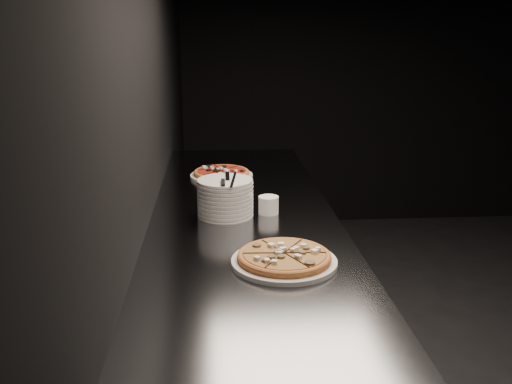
{
  "coord_description": "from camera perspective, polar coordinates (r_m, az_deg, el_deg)",
  "views": [
    {
      "loc": [
        -2.24,
        -2.21,
        1.65
      ],
      "look_at": [
        -2.08,
        -0.03,
        1.01
      ],
      "focal_mm": 40.0,
      "sensor_mm": 36.0,
      "label": 1
    }
  ],
  "objects": [
    {
      "name": "cutlery",
      "position": [
        2.23,
        -2.89,
        1.22
      ],
      "size": [
        0.09,
        0.23,
        0.01
      ],
      "rotation": [
        0.0,
        0.0,
        -0.01
      ],
      "color": "#ADB0B4",
      "rests_on": "plate_stack"
    },
    {
      "name": "wall_left",
      "position": [
        2.24,
        -11.0,
        9.55
      ],
      "size": [
        0.02,
        5.0,
        2.8
      ],
      "primitive_type": "cube",
      "color": "black",
      "rests_on": "floor"
    },
    {
      "name": "pizza_mushroom",
      "position": [
        1.82,
        2.83,
        -6.62
      ],
      "size": [
        0.34,
        0.34,
        0.04
      ],
      "rotation": [
        0.0,
        0.0,
        -0.05
      ],
      "color": "silver",
      "rests_on": "counter"
    },
    {
      "name": "plate_stack",
      "position": [
        2.27,
        -3.09,
        -0.55
      ],
      "size": [
        0.22,
        0.22,
        0.15
      ],
      "color": "silver",
      "rests_on": "counter"
    },
    {
      "name": "ramekin",
      "position": [
        2.3,
        1.26,
        -1.26
      ],
      "size": [
        0.08,
        0.08,
        0.07
      ],
      "color": "silver",
      "rests_on": "counter"
    },
    {
      "name": "wall_back",
      "position": [
        5.22,
        21.72,
        12.38
      ],
      "size": [
        5.0,
        0.02,
        2.8
      ],
      "primitive_type": "cube",
      "color": "black",
      "rests_on": "floor"
    },
    {
      "name": "counter",
      "position": [
        2.51,
        -1.22,
        -12.01
      ],
      "size": [
        0.74,
        2.44,
        0.92
      ],
      "color": "slate",
      "rests_on": "floor"
    },
    {
      "name": "pizza_tomato",
      "position": [
        2.87,
        -3.47,
        1.86
      ],
      "size": [
        0.34,
        0.34,
        0.04
      ],
      "rotation": [
        0.0,
        0.0,
        -0.25
      ],
      "color": "silver",
      "rests_on": "counter"
    }
  ]
}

